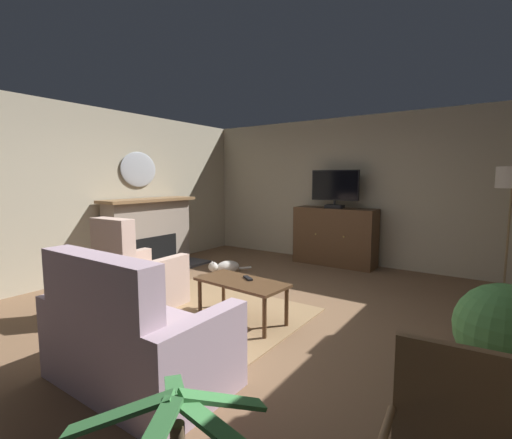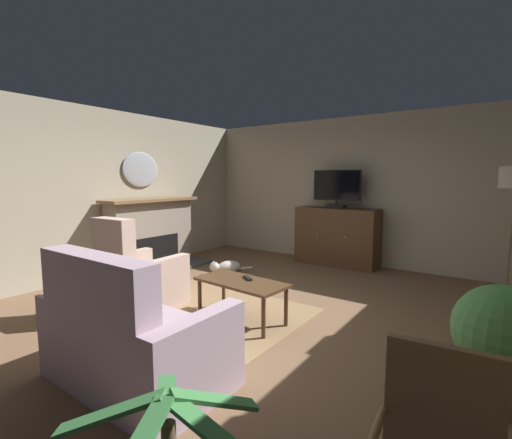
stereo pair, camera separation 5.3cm
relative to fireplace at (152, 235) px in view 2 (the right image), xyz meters
The scene contains 14 objects.
ground_plane 2.89m from the fireplace, 21.21° to the right, with size 6.43×7.42×0.04m, color brown.
wall_back 3.67m from the fireplace, 42.76° to the left, with size 6.43×0.10×2.69m, color #B2A88E.
wall_left 1.32m from the fireplace, 107.72° to the right, with size 0.10×7.42×2.69m, color #B2A88E.
rug_central 2.60m from the fireplace, 27.34° to the right, with size 2.25×2.04×0.01m, color #8E704C.
fireplace is the anchor object (origin of this frame).
wall_mirror_oval 1.18m from the fireplace, behind, with size 0.06×0.74×0.62m, color #B2B7BF.
tv_cabinet 3.32m from the fireplace, 39.04° to the left, with size 1.47×0.52×1.04m.
television 3.39m from the fireplace, 38.32° to the left, with size 0.88×0.20×0.68m.
coffee_table 2.93m from the fireplace, 19.89° to the right, with size 1.07×0.56×0.46m.
tv_remote 2.92m from the fireplace, 18.07° to the right, with size 0.17×0.05×0.02m, color black.
sofa_floral 3.73m from the fireplace, 40.94° to the right, with size 1.43×0.85×1.06m.
armchair_beside_cabinet 2.05m from the fireplace, 43.81° to the right, with size 0.86×0.93×1.14m.
potted_plant_small_fern_corner 5.25m from the fireplace, 12.86° to the right, with size 0.63×0.63×0.87m.
cat 1.48m from the fireplace, 19.09° to the left, with size 0.46×0.65×0.23m.
Camera 2 is at (2.45, -3.00, 1.58)m, focal length 25.09 mm.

